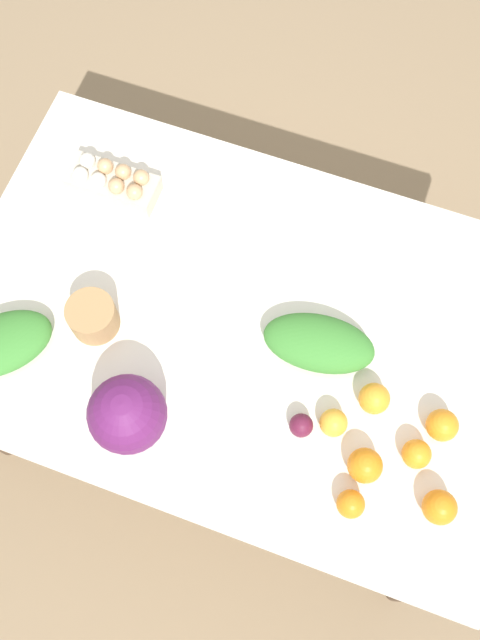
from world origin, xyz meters
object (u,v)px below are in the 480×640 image
Objects in this scene: orange_5 at (440,507)px; greens_bunch_scallion at (318,345)px; orange_3 at (333,423)px; greens_bunch_beet_tops at (1,344)px; beet_root at (301,425)px; orange_2 at (374,398)px; orange_6 at (351,504)px; orange_0 at (416,454)px; orange_1 at (442,425)px; cabbage_purple at (127,414)px; orange_4 at (365,466)px; paper_bag at (93,317)px; egg_carton at (113,182)px.

greens_bunch_scallion is at bearing 143.85° from orange_5.
greens_bunch_scallion is 0.20m from orange_3.
greens_bunch_beet_tops is 0.77m from beet_root.
orange_2 is 0.26m from orange_6.
orange_1 is (0.04, 0.09, 0.00)m from orange_0.
orange_2 is (0.54, 0.25, -0.06)m from cabbage_purple.
orange_4 is at bearing -147.38° from orange_0.
orange_6 is at bearing -16.26° from paper_bag.
greens_bunch_scallion is 0.21m from beet_root.
paper_bag reaches higher than greens_bunch_scallion.
egg_carton is 1.06m from orange_0.
orange_6 is at bearing -93.19° from orange_4.
greens_bunch_scallion is at bearing -21.20° from egg_carton.
orange_5 is (0.38, -0.28, -0.00)m from greens_bunch_scallion.
beet_root is at bearing -160.38° from orange_1.
orange_5 is at bearing -0.67° from greens_bunch_beet_tops.
cabbage_purple is 0.59m from orange_2.
greens_bunch_beet_tops is 0.93m from orange_6.
paper_bag is 1.59× the size of orange_1.
orange_4 reaches higher than orange_1.
cabbage_purple is 2.67× the size of orange_0.
beet_root is 0.18m from orange_4.
orange_3 is (0.46, 0.16, -0.06)m from cabbage_purple.
orange_1 is 0.94× the size of orange_4.
orange_3 is at bearing 119.18° from orange_6.
paper_bag reaches higher than orange_5.
beet_root is at bearing -156.14° from orange_3.
orange_6 is at bearing -162.38° from orange_5.
greens_bunch_scallion reaches higher than orange_6.
orange_4 reaches higher than beet_root.
orange_1 is at bearing -2.68° from orange_2.
greens_bunch_scallion is 0.19m from orange_2.
orange_4 reaches higher than greens_bunch_beet_tops.
orange_1 is at bearing 102.32° from orange_5.
greens_bunch_scallion is 4.80× the size of beet_root.
paper_bag is 0.57m from greens_bunch_scallion.
paper_bag reaches higher than orange_1.
egg_carton is at bearing 81.65° from greens_bunch_beet_tops.
orange_6 is at bearing -121.37° from orange_1.
egg_carton is 1.00m from orange_4.
paper_bag is at bearing 172.10° from beet_root.
orange_2 is 0.92× the size of orange_4.
orange_2 is at bearing 98.33° from orange_4.
greens_bunch_beet_tops is 0.93m from orange_2.
cabbage_purple is at bearing -175.98° from orange_5.
orange_4 is at bearing 170.12° from orange_5.
orange_0 is at bearing -35.72° from orange_2.
greens_bunch_scallion is at bearing 118.94° from orange_6.
greens_bunch_beet_tops is at bearing -175.16° from orange_0.
paper_bag reaches higher than greens_bunch_beet_tops.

